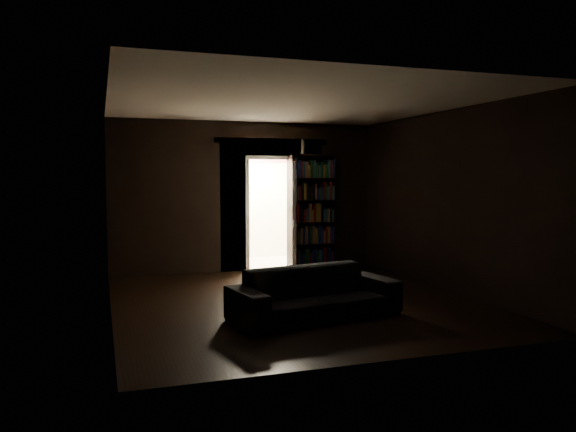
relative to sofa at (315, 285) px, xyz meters
name	(u,v)px	position (x,y,z in m)	size (l,w,h in m)	color
ground	(295,301)	(0.06, 0.96, -0.41)	(5.50, 5.50, 0.00)	black
room_walls	(272,183)	(0.05, 2.03, 1.27)	(5.02, 5.61, 2.84)	black
kitchen_alcove	(256,204)	(0.56, 4.83, 0.80)	(2.20, 1.80, 2.60)	beige
sofa	(315,285)	(0.00, 0.00, 0.00)	(2.15, 0.93, 0.83)	black
bookshelf	(312,212)	(1.31, 3.55, 0.69)	(0.90, 0.32, 2.20)	black
refrigerator	(227,222)	(-0.04, 4.99, 0.41)	(0.74, 0.68, 1.65)	silver
door	(295,217)	(0.88, 3.29, 0.61)	(0.85, 0.05, 2.05)	white
figurine	(303,147)	(1.13, 3.57, 1.93)	(0.10, 0.10, 0.29)	silver
bottles	(224,176)	(-0.10, 4.99, 1.38)	(0.69, 0.09, 0.28)	black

